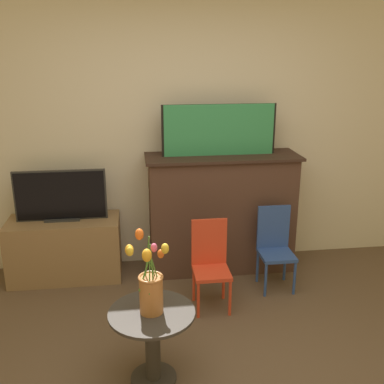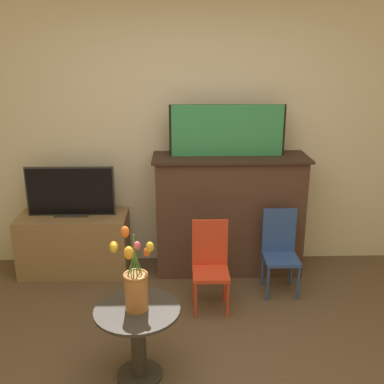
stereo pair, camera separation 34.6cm
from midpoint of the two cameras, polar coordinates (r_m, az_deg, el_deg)
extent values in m
cube|color=beige|center=(4.25, 2.32, 8.40)|extent=(8.00, 0.06, 2.70)
cube|color=#4C3328|center=(4.25, 7.04, -2.80)|extent=(1.34, 0.44, 1.12)
cube|color=#35231C|center=(4.08, 7.34, 4.35)|extent=(1.40, 0.48, 0.02)
cube|color=black|center=(4.05, 6.97, 7.75)|extent=(1.03, 0.02, 0.46)
cube|color=#338E56|center=(4.03, 6.99, 7.72)|extent=(0.99, 0.02, 0.46)
cube|color=olive|center=(4.36, -12.49, -6.42)|extent=(1.00, 0.44, 0.57)
cube|color=#2D2D2D|center=(4.26, -12.74, -2.85)|extent=(0.31, 0.12, 0.01)
cube|color=#2D2D2D|center=(4.19, -12.92, 0.06)|extent=(0.80, 0.02, 0.46)
cube|color=black|center=(4.18, -12.95, 0.01)|extent=(0.77, 0.02, 0.43)
cylinder|color=red|center=(3.62, 3.23, -13.69)|extent=(0.02, 0.02, 0.31)
cylinder|color=red|center=(3.64, 7.37, -13.54)|extent=(0.02, 0.02, 0.31)
cylinder|color=red|center=(3.84, 2.91, -11.70)|extent=(0.02, 0.02, 0.31)
cylinder|color=red|center=(3.86, 6.79, -11.58)|extent=(0.02, 0.02, 0.31)
cube|color=red|center=(3.66, 5.15, -10.33)|extent=(0.29, 0.29, 0.03)
cube|color=red|center=(3.68, 5.00, -6.45)|extent=(0.29, 0.02, 0.39)
cylinder|color=#2D4C99|center=(3.92, 12.17, -11.42)|extent=(0.02, 0.02, 0.31)
cylinder|color=#2D4C99|center=(3.99, 15.83, -11.20)|extent=(0.02, 0.02, 0.31)
cylinder|color=#2D4C99|center=(4.14, 11.36, -9.71)|extent=(0.02, 0.02, 0.31)
cylinder|color=#2D4C99|center=(4.20, 14.82, -9.54)|extent=(0.02, 0.02, 0.31)
cube|color=#2D4C99|center=(3.99, 13.72, -8.32)|extent=(0.29, 0.29, 0.03)
cube|color=#2D4C99|center=(4.02, 13.46, -4.77)|extent=(0.29, 0.02, 0.39)
cylinder|color=#332D28|center=(3.16, -3.29, -22.20)|extent=(0.30, 0.30, 0.02)
cylinder|color=#332D28|center=(3.02, -3.37, -18.85)|extent=(0.10, 0.10, 0.48)
cylinder|color=#332D28|center=(2.87, -3.46, -14.85)|extent=(0.54, 0.54, 0.02)
cylinder|color=#AD6B38|center=(2.81, -3.51, -12.65)|extent=(0.14, 0.14, 0.23)
torus|color=#AD6B38|center=(2.75, -3.56, -10.54)|extent=(0.15, 0.15, 0.02)
cylinder|color=#477A2D|center=(2.72, -4.12, -9.38)|extent=(0.10, 0.03, 0.28)
ellipsoid|color=orange|center=(2.65, -6.23, -7.04)|extent=(0.05, 0.05, 0.07)
cylinder|color=#477A2D|center=(2.70, -3.40, -9.50)|extent=(0.02, 0.04, 0.30)
ellipsoid|color=#E0517A|center=(2.60, -3.19, -6.91)|extent=(0.04, 0.04, 0.05)
cylinder|color=#477A2D|center=(2.71, -4.09, -9.40)|extent=(0.10, 0.04, 0.28)
ellipsoid|color=gold|center=(2.63, -6.18, -7.18)|extent=(0.04, 0.04, 0.06)
cylinder|color=#477A2D|center=(2.72, -4.01, -8.69)|extent=(0.04, 0.04, 0.35)
ellipsoid|color=orange|center=(2.68, -4.85, -5.14)|extent=(0.05, 0.05, 0.07)
cylinder|color=#477A2D|center=(2.70, -3.70, -9.56)|extent=(0.02, 0.10, 0.28)
ellipsoid|color=orange|center=(2.56, -4.20, -7.81)|extent=(0.06, 0.06, 0.08)
cylinder|color=#477A2D|center=(2.75, -3.18, -9.93)|extent=(0.06, 0.06, 0.20)
ellipsoid|color=orange|center=(2.75, -2.15, -7.71)|extent=(0.04, 0.04, 0.06)
cylinder|color=#477A2D|center=(2.73, -3.05, -9.55)|extent=(0.07, 0.02, 0.26)
ellipsoid|color=gold|center=(2.68, -1.68, -7.08)|extent=(0.05, 0.05, 0.07)
camera|label=1|loc=(0.17, -87.14, 0.91)|focal=42.00mm
camera|label=2|loc=(0.17, 92.86, -0.91)|focal=42.00mm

